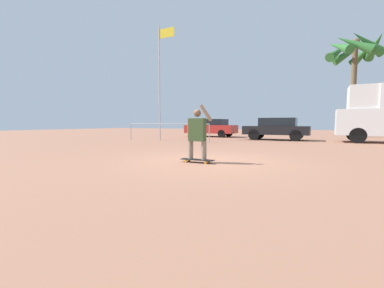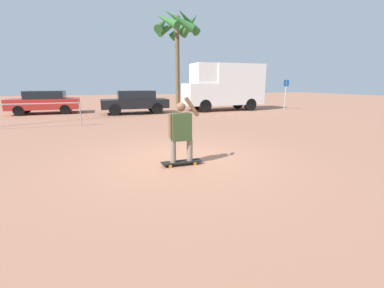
{
  "view_description": "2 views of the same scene",
  "coord_description": "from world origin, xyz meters",
  "px_view_note": "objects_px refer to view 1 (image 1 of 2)",
  "views": [
    {
      "loc": [
        2.96,
        -6.82,
        1.09
      ],
      "look_at": [
        -0.39,
        -0.25,
        0.5
      ],
      "focal_mm": 24.0,
      "sensor_mm": 36.0,
      "label": 1
    },
    {
      "loc": [
        -1.81,
        -6.02,
        1.89
      ],
      "look_at": [
        0.2,
        -0.3,
        0.45
      ],
      "focal_mm": 24.0,
      "sensor_mm": 36.0,
      "label": 2
    }
  ],
  "objects_px": {
    "palm_tree_near_van": "(355,52)",
    "person_skateboarder": "(197,132)",
    "parked_car_black": "(277,128)",
    "parked_car_red": "(211,127)",
    "flagpole": "(161,74)",
    "skateboard": "(197,160)"
  },
  "relations": [
    {
      "from": "palm_tree_near_van",
      "to": "person_skateboarder",
      "type": "bearing_deg",
      "value": -106.04
    },
    {
      "from": "parked_car_black",
      "to": "parked_car_red",
      "type": "height_order",
      "value": "parked_car_black"
    },
    {
      "from": "parked_car_red",
      "to": "palm_tree_near_van",
      "type": "bearing_deg",
      "value": 25.06
    },
    {
      "from": "person_skateboarder",
      "to": "palm_tree_near_van",
      "type": "height_order",
      "value": "palm_tree_near_van"
    },
    {
      "from": "parked_car_red",
      "to": "flagpole",
      "type": "relative_size",
      "value": 0.55
    },
    {
      "from": "parked_car_black",
      "to": "palm_tree_near_van",
      "type": "bearing_deg",
      "value": 54.27
    },
    {
      "from": "parked_car_black",
      "to": "flagpole",
      "type": "relative_size",
      "value": 0.56
    },
    {
      "from": "person_skateboarder",
      "to": "flagpole",
      "type": "bearing_deg",
      "value": 129.46
    },
    {
      "from": "parked_car_red",
      "to": "palm_tree_near_van",
      "type": "height_order",
      "value": "palm_tree_near_van"
    },
    {
      "from": "flagpole",
      "to": "parked_car_black",
      "type": "bearing_deg",
      "value": 26.18
    },
    {
      "from": "parked_car_red",
      "to": "flagpole",
      "type": "distance_m",
      "value": 6.44
    },
    {
      "from": "parked_car_black",
      "to": "palm_tree_near_van",
      "type": "height_order",
      "value": "palm_tree_near_van"
    },
    {
      "from": "person_skateboarder",
      "to": "parked_car_red",
      "type": "bearing_deg",
      "value": 111.15
    },
    {
      "from": "flagpole",
      "to": "skateboard",
      "type": "bearing_deg",
      "value": -50.54
    },
    {
      "from": "parked_car_red",
      "to": "palm_tree_near_van",
      "type": "distance_m",
      "value": 12.7
    },
    {
      "from": "skateboard",
      "to": "flagpole",
      "type": "height_order",
      "value": "flagpole"
    },
    {
      "from": "skateboard",
      "to": "parked_car_red",
      "type": "height_order",
      "value": "parked_car_red"
    },
    {
      "from": "parked_car_red",
      "to": "palm_tree_near_van",
      "type": "xyz_separation_m",
      "value": [
        10.18,
        4.76,
        5.92
      ]
    },
    {
      "from": "flagpole",
      "to": "person_skateboarder",
      "type": "bearing_deg",
      "value": -50.54
    },
    {
      "from": "person_skateboarder",
      "to": "palm_tree_near_van",
      "type": "distance_m",
      "value": 19.44
    },
    {
      "from": "parked_car_black",
      "to": "flagpole",
      "type": "distance_m",
      "value": 8.38
    },
    {
      "from": "parked_car_red",
      "to": "flagpole",
      "type": "height_order",
      "value": "flagpole"
    }
  ]
}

